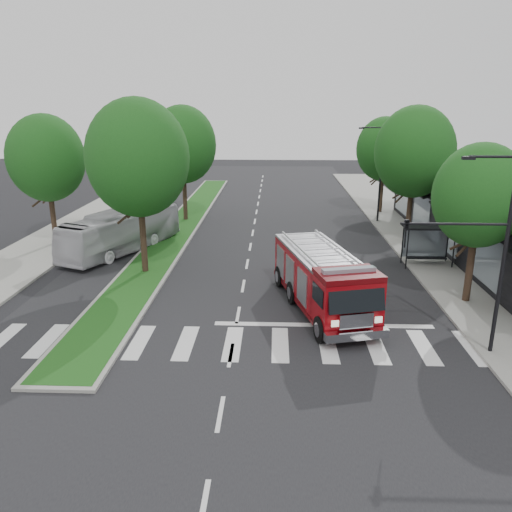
# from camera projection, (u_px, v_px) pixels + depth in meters

# --- Properties ---
(ground) EXTENTS (140.00, 140.00, 0.00)m
(ground) POSITION_uv_depth(u_px,v_px,m) (238.00, 315.00, 23.97)
(ground) COLOR black
(ground) RESTS_ON ground
(sidewalk_right) EXTENTS (5.00, 80.00, 0.15)m
(sidewalk_right) POSITION_uv_depth(u_px,v_px,m) (437.00, 256.00, 33.05)
(sidewalk_right) COLOR gray
(sidewalk_right) RESTS_ON ground
(sidewalk_left) EXTENTS (5.00, 80.00, 0.15)m
(sidewalk_left) POSITION_uv_depth(u_px,v_px,m) (37.00, 252.00, 34.04)
(sidewalk_left) COLOR gray
(sidewalk_left) RESTS_ON ground
(median) EXTENTS (3.00, 50.00, 0.15)m
(median) POSITION_uv_depth(u_px,v_px,m) (182.00, 225.00, 41.37)
(median) COLOR gray
(median) RESTS_ON ground
(storefront_row) EXTENTS (8.00, 30.00, 5.00)m
(storefront_row) POSITION_uv_depth(u_px,v_px,m) (511.00, 221.00, 32.18)
(storefront_row) COLOR black
(storefront_row) RESTS_ON ground
(bus_shelter) EXTENTS (3.20, 1.60, 2.61)m
(bus_shelter) POSITION_uv_depth(u_px,v_px,m) (428.00, 234.00, 30.75)
(bus_shelter) COLOR black
(bus_shelter) RESTS_ON ground
(tree_right_near) EXTENTS (4.40, 4.40, 8.05)m
(tree_right_near) POSITION_uv_depth(u_px,v_px,m) (479.00, 196.00, 23.86)
(tree_right_near) COLOR black
(tree_right_near) RESTS_ON ground
(tree_right_mid) EXTENTS (5.60, 5.60, 9.72)m
(tree_right_mid) POSITION_uv_depth(u_px,v_px,m) (415.00, 152.00, 35.04)
(tree_right_mid) COLOR black
(tree_right_mid) RESTS_ON ground
(tree_right_far) EXTENTS (5.00, 5.00, 8.73)m
(tree_right_far) POSITION_uv_depth(u_px,v_px,m) (384.00, 149.00, 44.79)
(tree_right_far) COLOR black
(tree_right_far) RESTS_ON ground
(tree_median_near) EXTENTS (5.80, 5.80, 10.16)m
(tree_median_near) POSITION_uv_depth(u_px,v_px,m) (138.00, 158.00, 27.94)
(tree_median_near) COLOR black
(tree_median_near) RESTS_ON ground
(tree_median_far) EXTENTS (5.60, 5.60, 9.72)m
(tree_median_far) POSITION_uv_depth(u_px,v_px,m) (183.00, 145.00, 41.41)
(tree_median_far) COLOR black
(tree_median_far) RESTS_ON ground
(tree_left_mid) EXTENTS (5.20, 5.20, 9.16)m
(tree_left_mid) POSITION_uv_depth(u_px,v_px,m) (46.00, 158.00, 34.15)
(tree_left_mid) COLOR black
(tree_left_mid) RESTS_ON ground
(streetlight_right_near) EXTENTS (4.08, 0.22, 8.00)m
(streetlight_right_near) POSITION_uv_depth(u_px,v_px,m) (483.00, 243.00, 18.91)
(streetlight_right_near) COLOR black
(streetlight_right_near) RESTS_ON ground
(streetlight_right_far) EXTENTS (2.11, 0.20, 8.00)m
(streetlight_right_far) POSITION_uv_depth(u_px,v_px,m) (379.00, 170.00, 41.40)
(streetlight_right_far) COLOR black
(streetlight_right_far) RESTS_ON ground
(fire_engine) EXTENTS (4.79, 9.45, 3.14)m
(fire_engine) POSITION_uv_depth(u_px,v_px,m) (322.00, 280.00, 24.34)
(fire_engine) COLOR #530408
(fire_engine) RESTS_ON ground
(city_bus) EXTENTS (6.25, 10.37, 2.86)m
(city_bus) POSITION_uv_depth(u_px,v_px,m) (122.00, 231.00, 33.98)
(city_bus) COLOR silver
(city_bus) RESTS_ON ground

